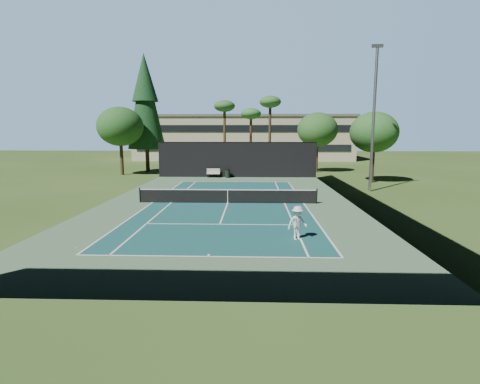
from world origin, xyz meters
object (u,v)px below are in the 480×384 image
at_px(tennis_ball_d, 198,196).
at_px(tennis_ball_a, 77,248).
at_px(park_bench, 213,173).
at_px(trash_bin, 228,174).
at_px(tennis_net, 228,196).
at_px(tennis_ball_b, 184,194).
at_px(tennis_ball_c, 217,196).
at_px(player, 298,223).

bearing_deg(tennis_ball_d, tennis_ball_a, -103.81).
height_order(park_bench, trash_bin, park_bench).
height_order(tennis_net, tennis_ball_b, tennis_net).
height_order(tennis_ball_d, park_bench, park_bench).
distance_m(tennis_net, tennis_ball_a, 12.46).
xyz_separation_m(tennis_net, park_bench, (-2.69, 15.62, -0.01)).
xyz_separation_m(tennis_ball_b, tennis_ball_d, (1.25, -0.78, 0.00)).
height_order(tennis_ball_c, trash_bin, trash_bin).
height_order(tennis_ball_c, park_bench, park_bench).
relative_size(tennis_ball_a, park_bench, 0.04).
bearing_deg(park_bench, tennis_ball_a, -96.98).
bearing_deg(tennis_ball_a, player, 10.06).
relative_size(player, tennis_ball_a, 25.82).
distance_m(tennis_ball_d, park_bench, 12.79).
relative_size(tennis_ball_c, park_bench, 0.04).
distance_m(tennis_ball_b, trash_bin, 12.11).
xyz_separation_m(tennis_net, tennis_ball_b, (-3.81, 3.62, -0.53)).
bearing_deg(tennis_ball_d, player, -61.56).
distance_m(tennis_ball_a, tennis_ball_b, 14.71).
height_order(tennis_net, player, player).
relative_size(tennis_ball_b, trash_bin, 0.07).
bearing_deg(tennis_net, tennis_ball_d, 131.97).
height_order(tennis_net, tennis_ball_a, tennis_net).
bearing_deg(trash_bin, player, -78.50).
xyz_separation_m(tennis_net, player, (3.95, -9.18, 0.25)).
bearing_deg(park_bench, tennis_ball_c, -82.52).
bearing_deg(trash_bin, tennis_ball_b, -103.20).
xyz_separation_m(player, tennis_ball_c, (-4.99, 12.20, -0.78)).
bearing_deg(trash_bin, tennis_ball_a, -100.53).
bearing_deg(tennis_ball_c, tennis_ball_a, -109.37).
distance_m(tennis_ball_c, park_bench, 12.72).
relative_size(tennis_ball_a, tennis_ball_b, 0.98).
relative_size(tennis_ball_d, trash_bin, 0.08).
xyz_separation_m(tennis_ball_b, tennis_ball_c, (2.77, -0.60, -0.00)).
distance_m(player, tennis_ball_c, 13.20).
distance_m(player, park_bench, 25.67).
xyz_separation_m(tennis_ball_a, tennis_ball_b, (2.13, 14.55, 0.00)).
bearing_deg(player, tennis_ball_d, 96.89).
distance_m(player, tennis_ball_b, 14.99).
relative_size(tennis_ball_b, tennis_ball_d, 0.89).
xyz_separation_m(tennis_net, tennis_ball_c, (-1.04, 3.02, -0.53)).
height_order(tennis_net, park_bench, tennis_net).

